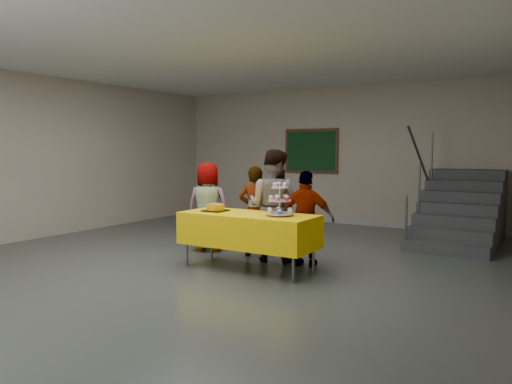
# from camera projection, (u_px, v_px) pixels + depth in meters

# --- Properties ---
(room_shell) EXTENTS (10.00, 10.04, 3.02)m
(room_shell) POSITION_uv_depth(u_px,v_px,m) (198.00, 113.00, 6.69)
(room_shell) COLOR #4C514C
(room_shell) RESTS_ON ground
(bake_table) EXTENTS (1.88, 0.78, 0.77)m
(bake_table) POSITION_uv_depth(u_px,v_px,m) (248.00, 229.00, 6.78)
(bake_table) COLOR #595960
(bake_table) RESTS_ON ground
(cupcake_stand) EXTENTS (0.38, 0.38, 0.44)m
(cupcake_stand) POSITION_uv_depth(u_px,v_px,m) (280.00, 203.00, 6.53)
(cupcake_stand) COLOR silver
(cupcake_stand) RESTS_ON bake_table
(bear_cake) EXTENTS (0.32, 0.36, 0.12)m
(bear_cake) POSITION_uv_depth(u_px,v_px,m) (216.00, 207.00, 7.02)
(bear_cake) COLOR black
(bear_cake) RESTS_ON bake_table
(schoolchild_a) EXTENTS (0.81, 0.65, 1.43)m
(schoolchild_a) POSITION_uv_depth(u_px,v_px,m) (208.00, 207.00, 8.05)
(schoolchild_a) COLOR slate
(schoolchild_a) RESTS_ON ground
(schoolchild_b) EXTENTS (0.59, 0.48, 1.39)m
(schoolchild_b) POSITION_uv_depth(u_px,v_px,m) (255.00, 211.00, 7.62)
(schoolchild_b) COLOR slate
(schoolchild_b) RESTS_ON ground
(schoolchild_c) EXTENTS (0.83, 0.66, 1.64)m
(schoolchild_c) POSITION_uv_depth(u_px,v_px,m) (273.00, 206.00, 7.28)
(schoolchild_c) COLOR slate
(schoolchild_c) RESTS_ON ground
(schoolchild_d) EXTENTS (0.83, 0.46, 1.35)m
(schoolchild_d) POSITION_uv_depth(u_px,v_px,m) (306.00, 219.00, 6.94)
(schoolchild_d) COLOR slate
(schoolchild_d) RESTS_ON ground
(staircase) EXTENTS (1.30, 2.40, 2.04)m
(staircase) POSITION_uv_depth(u_px,v_px,m) (461.00, 214.00, 8.91)
(staircase) COLOR #424447
(staircase) RESTS_ON ground
(noticeboard) EXTENTS (1.30, 0.05, 1.00)m
(noticeboard) POSITION_uv_depth(u_px,v_px,m) (311.00, 151.00, 11.28)
(noticeboard) COLOR #472B16
(noticeboard) RESTS_ON ground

